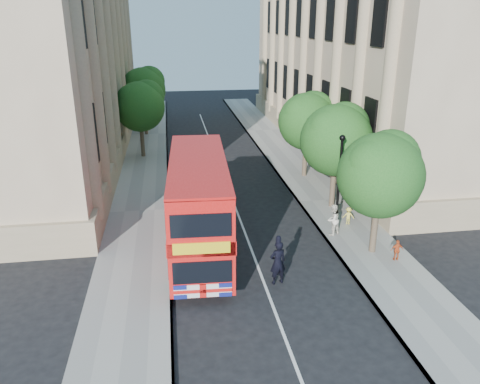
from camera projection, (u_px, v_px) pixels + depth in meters
name	position (u px, v px, depth m)	size (l,w,h in m)	color
ground	(269.00, 297.00, 19.43)	(120.00, 120.00, 0.00)	black
pavement_right	(325.00, 201.00, 29.49)	(3.50, 80.00, 0.12)	gray
pavement_left	(140.00, 211.00, 27.86)	(3.50, 80.00, 0.12)	gray
building_right	(369.00, 41.00, 40.50)	(12.00, 38.00, 18.00)	tan
building_left	(35.00, 44.00, 36.57)	(12.00, 38.00, 18.00)	tan
tree_right_near	(381.00, 171.00, 21.59)	(4.00, 4.00, 6.08)	#473828
tree_right_mid	(337.00, 136.00, 27.08)	(4.20, 4.20, 6.37)	#473828
tree_right_far	(307.00, 118.00, 32.69)	(4.00, 4.00, 6.15)	#473828
tree_left_far	(140.00, 104.00, 37.45)	(4.00, 4.00, 6.30)	#473828
tree_left_back	(144.00, 87.00, 44.77)	(4.20, 4.20, 6.65)	#473828
lamp_post	(339.00, 186.00, 24.83)	(0.32, 0.32, 5.16)	black
double_decker_bus	(199.00, 203.00, 22.43)	(3.13, 10.08, 4.60)	red
box_van	(199.00, 183.00, 28.75)	(2.42, 4.95, 2.73)	black
police_constable	(278.00, 263.00, 20.09)	(0.73, 0.48, 2.01)	black
woman_pedestrian	(333.00, 220.00, 24.48)	(0.82, 0.64, 1.69)	silver
child_a	(397.00, 250.00, 21.96)	(0.61, 0.25, 1.03)	#D05324
child_b	(348.00, 216.00, 25.86)	(0.64, 0.37, 0.99)	#DDCE4B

